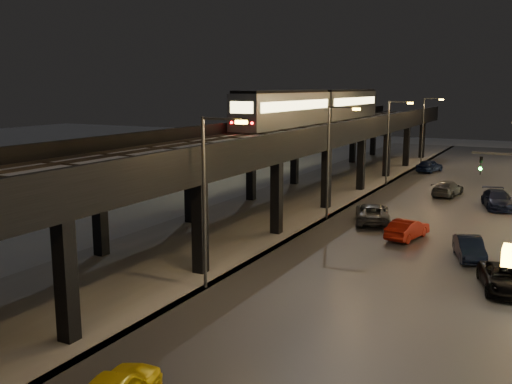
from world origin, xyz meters
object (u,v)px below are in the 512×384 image
at_px(subway_train, 319,106).
at_px(car_mid_silver, 372,214).
at_px(car_near_white, 407,230).
at_px(car_mid_dark, 447,189).
at_px(car_far_white, 429,166).
at_px(car_onc_silver, 469,249).
at_px(car_onc_dark, 504,280).
at_px(car_onc_white, 497,200).
at_px(car_onc_red, 503,201).

bearing_deg(subway_train, car_mid_silver, -56.68).
distance_m(car_near_white, car_mid_dark, 17.77).
xyz_separation_m(subway_train, car_far_white, (10.09, 12.08, -7.59)).
bearing_deg(car_mid_silver, car_near_white, 116.99).
relative_size(car_near_white, car_onc_silver, 1.02).
xyz_separation_m(subway_train, car_onc_dark, (21.77, -29.00, -7.71)).
bearing_deg(car_mid_dark, car_onc_white, 147.87).
height_order(car_mid_dark, car_onc_silver, car_mid_dark).
relative_size(car_near_white, car_onc_dark, 0.90).
relative_size(car_mid_silver, car_onc_dark, 1.16).
bearing_deg(car_near_white, car_far_white, -69.24).
bearing_deg(car_onc_silver, car_near_white, 129.11).
bearing_deg(car_mid_dark, subway_train, -4.85).
bearing_deg(car_far_white, subway_train, 64.65).
bearing_deg(car_mid_silver, car_onc_red, -146.79).
xyz_separation_m(car_far_white, car_onc_red, (9.87, -19.02, -0.08)).
height_order(car_mid_silver, car_onc_white, car_onc_white).
distance_m(car_mid_silver, car_onc_silver, 10.32).
distance_m(subway_train, car_far_white, 17.48).
bearing_deg(subway_train, car_near_white, -54.50).
bearing_deg(car_onc_red, car_mid_dark, 140.40).
xyz_separation_m(car_near_white, car_mid_dark, (-0.21, 17.76, 0.02)).
distance_m(car_mid_dark, car_onc_red, 6.42).
height_order(car_mid_silver, car_far_white, car_far_white).
bearing_deg(car_near_white, car_onc_dark, 142.70).
relative_size(car_near_white, car_onc_red, 1.04).
relative_size(car_onc_white, car_onc_red, 1.30).
xyz_separation_m(car_mid_dark, car_onc_silver, (4.67, -20.75, -0.03)).
bearing_deg(car_mid_dark, car_far_white, -65.68).
height_order(car_mid_silver, car_mid_dark, car_mid_silver).
height_order(car_near_white, car_far_white, car_far_white).
distance_m(subway_train, car_onc_dark, 37.07).
height_order(subway_train, car_mid_silver, subway_train).
xyz_separation_m(car_onc_white, car_onc_red, (0.41, 0.23, -0.07)).
relative_size(car_onc_silver, car_onc_white, 0.79).
relative_size(car_mid_silver, car_onc_white, 1.04).
bearing_deg(car_onc_white, car_onc_dark, -98.94).
xyz_separation_m(car_mid_dark, car_onc_white, (4.81, -3.97, 0.05)).
bearing_deg(car_far_white, car_onc_dark, 120.38).
xyz_separation_m(car_near_white, car_onc_silver, (4.46, -2.99, -0.01)).
bearing_deg(subway_train, car_onc_white, -20.13).
distance_m(subway_train, car_near_white, 26.87).
bearing_deg(car_far_white, car_mid_dark, 121.44).
height_order(car_onc_silver, car_onc_white, car_onc_white).
bearing_deg(car_near_white, car_mid_silver, -33.01).
bearing_deg(car_far_white, car_onc_red, 131.93).
bearing_deg(car_mid_silver, car_onc_silver, 122.96).
relative_size(car_mid_silver, car_onc_silver, 1.32).
bearing_deg(car_onc_red, car_far_white, 113.47).
xyz_separation_m(subway_train, car_onc_red, (19.96, -6.94, -7.67)).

